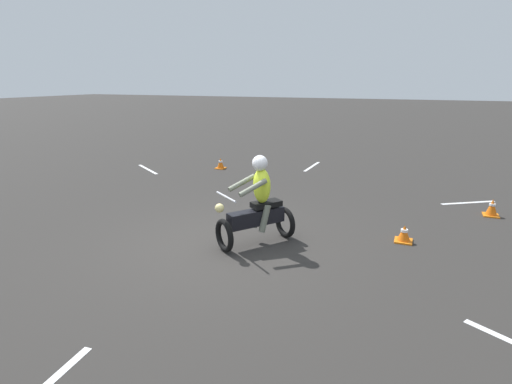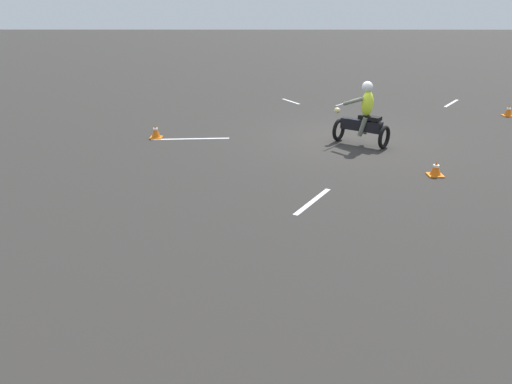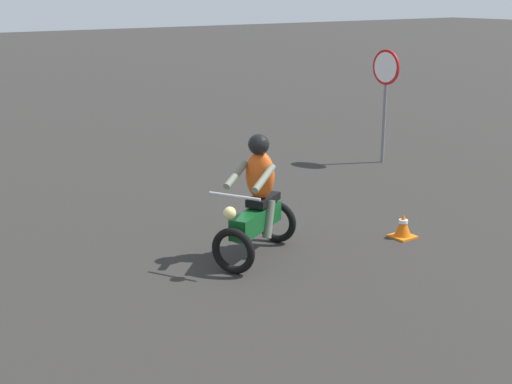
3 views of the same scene
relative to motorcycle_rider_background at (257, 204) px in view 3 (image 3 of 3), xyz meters
The scene contains 3 objects.
motorcycle_rider_background is the anchor object (origin of this frame).
stop_sign 6.07m from the motorcycle_rider_background, 61.88° to the right, with size 0.70×0.08×2.30m.
traffic_cone_mid_center 2.29m from the motorcycle_rider_background, 106.88° to the right, with size 0.32×0.32×0.36m.
Camera 3 is at (-2.02, 17.67, 3.43)m, focal length 50.00 mm.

